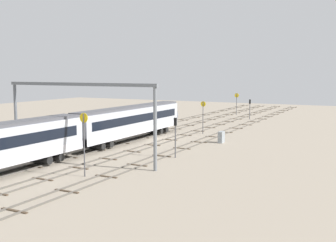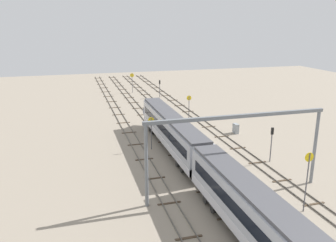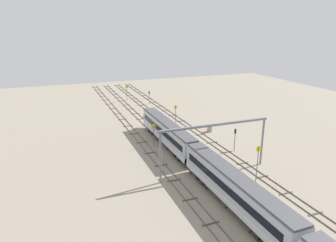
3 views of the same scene
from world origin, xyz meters
The scene contains 14 objects.
ground_plane centered at (0.00, 0.00, 0.00)m, with size 154.02×154.02×0.00m, color gray.
track_near_foreground centered at (0.00, -6.92, 0.07)m, with size 138.02×2.40×0.16m.
track_second_near centered at (0.00, -2.31, 0.07)m, with size 138.02×2.40×0.16m.
track_with_train centered at (0.00, 2.31, 0.07)m, with size 138.02×2.40×0.16m.
track_second_far centered at (0.00, 6.92, 0.07)m, with size 138.02×2.40×0.16m.
train centered at (-27.21, 2.31, 2.66)m, with size 75.20×3.24×4.80m.
overhead_gantry centered at (-17.80, -0.33, 6.57)m, with size 0.40×19.54×8.65m.
speed_sign_near_foreground centered at (39.14, 0.42, 3.33)m, with size 0.14×1.01×5.01m.
speed_sign_mid_trackside centered at (-2.49, 5.11, 3.05)m, with size 0.14×0.85×4.74m.
speed_sign_far_trackside centered at (8.11, -4.15, 3.31)m, with size 0.14×0.85×5.18m.
speed_sign_distant_end centered at (-22.90, -5.06, 3.84)m, with size 0.14×0.91×6.01m.
signal_light_trackside_approach centered at (31.64, -4.91, 2.74)m, with size 0.31×0.32×4.16m.
signal_light_trackside_departure centered at (-11.06, -8.71, 3.02)m, with size 0.31×0.32×4.61m.
relay_cabinet centered at (1.08, -9.83, 0.80)m, with size 1.21×0.63×1.59m.
Camera 3 is at (-58.36, 23.59, 23.45)m, focal length 32.66 mm.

